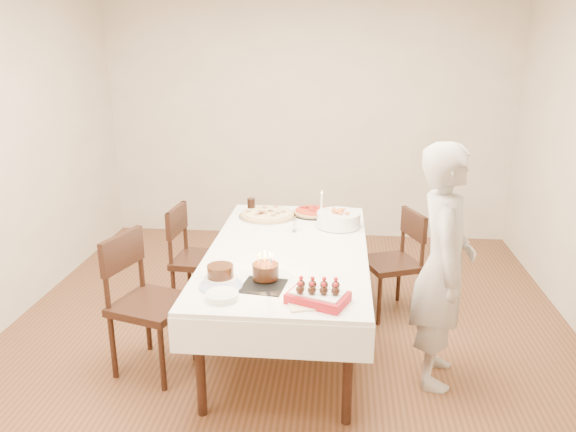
# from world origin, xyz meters

# --- Properties ---
(floor) EXTENTS (5.00, 5.00, 0.00)m
(floor) POSITION_xyz_m (0.00, 0.00, 0.00)
(floor) COLOR #4F2E1B
(floor) RESTS_ON ground
(wall_back) EXTENTS (4.50, 0.04, 2.70)m
(wall_back) POSITION_xyz_m (0.00, 2.50, 1.35)
(wall_back) COLOR beige
(wall_back) RESTS_ON floor
(wall_front) EXTENTS (4.50, 0.04, 2.70)m
(wall_front) POSITION_xyz_m (0.00, -2.50, 1.35)
(wall_front) COLOR beige
(wall_front) RESTS_ON floor
(dining_table) EXTENTS (1.84, 2.41, 0.75)m
(dining_table) POSITION_xyz_m (0.01, 0.04, 0.38)
(dining_table) COLOR white
(dining_table) RESTS_ON floor
(chair_right_savory) EXTENTS (0.58, 0.58, 0.88)m
(chair_right_savory) POSITION_xyz_m (0.81, 0.57, 0.44)
(chair_right_savory) COLOR black
(chair_right_savory) RESTS_ON floor
(chair_left_savory) EXTENTS (0.50, 0.50, 0.91)m
(chair_left_savory) POSITION_xyz_m (-0.76, 0.46, 0.46)
(chair_left_savory) COLOR black
(chair_left_savory) RESTS_ON floor
(chair_left_dessert) EXTENTS (0.62, 0.62, 0.98)m
(chair_left_dessert) POSITION_xyz_m (-0.87, -0.44, 0.49)
(chair_left_dessert) COLOR black
(chair_left_dessert) RESTS_ON floor
(person) EXTENTS (0.46, 0.64, 1.62)m
(person) POSITION_xyz_m (1.05, -0.35, 0.81)
(person) COLOR beige
(person) RESTS_ON floor
(pizza_white) EXTENTS (0.55, 0.55, 0.04)m
(pizza_white) POSITION_xyz_m (-0.24, 0.77, 0.77)
(pizza_white) COLOR beige
(pizza_white) RESTS_ON dining_table
(pizza_pepperoni) EXTENTS (0.40, 0.40, 0.04)m
(pizza_pepperoni) POSITION_xyz_m (0.14, 0.88, 0.77)
(pizza_pepperoni) COLOR red
(pizza_pepperoni) RESTS_ON dining_table
(red_placemat) EXTENTS (0.31, 0.31, 0.01)m
(red_placemat) POSITION_xyz_m (0.40, 0.65, 0.75)
(red_placemat) COLOR #B21E1E
(red_placemat) RESTS_ON dining_table
(pasta_bowl) EXTENTS (0.44, 0.44, 0.11)m
(pasta_bowl) POSITION_xyz_m (0.37, 0.56, 0.81)
(pasta_bowl) COLOR white
(pasta_bowl) RESTS_ON dining_table
(taper_candle) EXTENTS (0.07, 0.07, 0.28)m
(taper_candle) POSITION_xyz_m (0.23, 0.65, 0.89)
(taper_candle) COLOR white
(taper_candle) RESTS_ON dining_table
(shaker_pair) EXTENTS (0.09, 0.09, 0.09)m
(shaker_pair) POSITION_xyz_m (0.02, 0.41, 0.80)
(shaker_pair) COLOR white
(shaker_pair) RESTS_ON dining_table
(cola_glass) EXTENTS (0.09, 0.09, 0.13)m
(cola_glass) POSITION_xyz_m (-0.40, 0.88, 0.81)
(cola_glass) COLOR black
(cola_glass) RESTS_ON dining_table
(layer_cake) EXTENTS (0.28, 0.28, 0.09)m
(layer_cake) POSITION_xyz_m (-0.37, -0.54, 0.79)
(layer_cake) COLOR #371C0D
(layer_cake) RESTS_ON dining_table
(cake_board) EXTENTS (0.29, 0.29, 0.01)m
(cake_board) POSITION_xyz_m (-0.08, -0.63, 0.75)
(cake_board) COLOR black
(cake_board) RESTS_ON dining_table
(birthday_cake) EXTENTS (0.18, 0.18, 0.16)m
(birthday_cake) POSITION_xyz_m (-0.08, -0.53, 0.84)
(birthday_cake) COLOR #3D2210
(birthday_cake) RESTS_ON dining_table
(strawberry_box) EXTENTS (0.40, 0.33, 0.08)m
(strawberry_box) POSITION_xyz_m (0.26, -0.81, 0.79)
(strawberry_box) COLOR #A6131C
(strawberry_box) RESTS_ON dining_table
(box_lid) EXTENTS (0.34, 0.27, 0.03)m
(box_lid) POSITION_xyz_m (0.24, -0.83, 0.75)
(box_lid) COLOR beige
(box_lid) RESTS_ON dining_table
(plate_stack) EXTENTS (0.22, 0.22, 0.04)m
(plate_stack) POSITION_xyz_m (-0.30, -0.83, 0.77)
(plate_stack) COLOR white
(plate_stack) RESTS_ON dining_table
(china_plate) EXTENTS (0.28, 0.28, 0.01)m
(china_plate) POSITION_xyz_m (-0.34, -0.66, 0.76)
(china_plate) COLOR white
(china_plate) RESTS_ON dining_table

